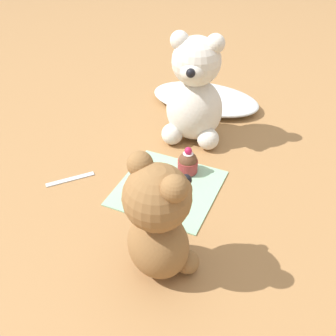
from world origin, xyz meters
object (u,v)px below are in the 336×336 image
at_px(saucer_plate, 144,185).
at_px(teaspoon, 70,179).
at_px(teddy_bear_tan, 159,222).
at_px(cupcake_near_cream_bear, 188,162).
at_px(teddy_bear_cream, 195,94).
at_px(cupcake_near_tan_bear, 144,175).

bearing_deg(saucer_plate, teaspoon, -166.01).
xyz_separation_m(teddy_bear_tan, saucer_plate, (-0.12, 0.18, -0.10)).
relative_size(teddy_bear_tan, cupcake_near_cream_bear, 3.59).
relative_size(teddy_bear_cream, saucer_plate, 3.39).
height_order(cupcake_near_cream_bear, teaspoon, cupcake_near_cream_bear).
height_order(teddy_bear_cream, teddy_bear_tan, teddy_bear_cream).
bearing_deg(cupcake_near_tan_bear, teaspoon, -166.01).
relative_size(cupcake_near_cream_bear, cupcake_near_tan_bear, 0.86).
bearing_deg(teddy_bear_cream, cupcake_near_tan_bear, -105.48).
bearing_deg(teaspoon, saucer_plate, 146.28).
distance_m(saucer_plate, cupcake_near_tan_bear, 0.03).
height_order(saucer_plate, teaspoon, saucer_plate).
distance_m(teddy_bear_cream, teddy_bear_tan, 0.42).
xyz_separation_m(teddy_bear_tan, teaspoon, (-0.28, 0.14, -0.11)).
bearing_deg(cupcake_near_tan_bear, teddy_bear_tan, -55.99).
xyz_separation_m(teddy_bear_cream, teddy_bear_tan, (0.10, -0.41, -0.01)).
bearing_deg(teaspoon, teddy_bear_tan, 106.65).
xyz_separation_m(saucer_plate, teaspoon, (-0.16, -0.04, -0.01)).
distance_m(cupcake_near_cream_bear, saucer_plate, 0.11).
bearing_deg(saucer_plate, teddy_bear_tan, -55.99).
height_order(cupcake_near_cream_bear, cupcake_near_tan_bear, cupcake_near_tan_bear).
distance_m(saucer_plate, teaspoon, 0.17).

